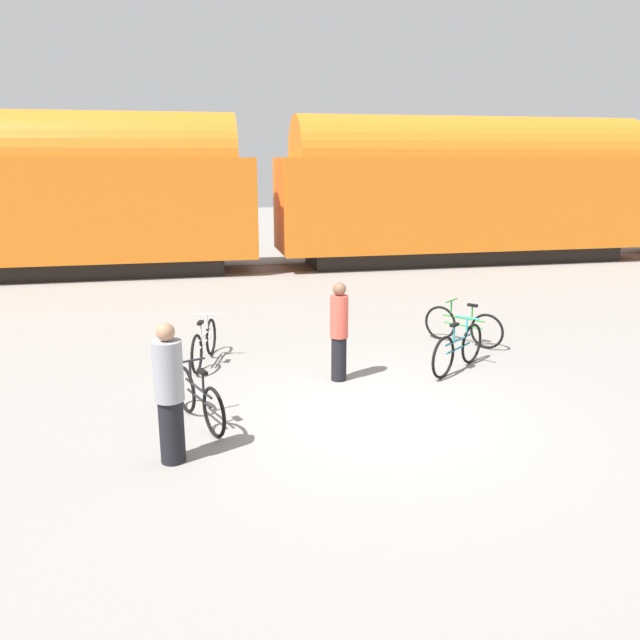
{
  "coord_description": "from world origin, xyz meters",
  "views": [
    {
      "loc": [
        -2.6,
        -8.2,
        3.63
      ],
      "look_at": [
        -0.58,
        1.34,
        1.1
      ],
      "focal_mm": 35.0,
      "sensor_mm": 36.0,
      "label": 1
    }
  ],
  "objects_px": {
    "person_in_grey": "(170,394)",
    "bicycle_black": "(199,399)",
    "freight_train": "(266,189)",
    "bicycle_green": "(463,326)",
    "bicycle_silver": "(204,344)",
    "bicycle_teal": "(458,349)",
    "person_in_red": "(339,331)"
  },
  "relations": [
    {
      "from": "person_in_grey",
      "to": "bicycle_black",
      "type": "bearing_deg",
      "value": -50.91
    },
    {
      "from": "freight_train",
      "to": "bicycle_green",
      "type": "height_order",
      "value": "freight_train"
    },
    {
      "from": "bicycle_silver",
      "to": "person_in_grey",
      "type": "height_order",
      "value": "person_in_grey"
    },
    {
      "from": "bicycle_black",
      "to": "bicycle_green",
      "type": "distance_m",
      "value": 6.02
    },
    {
      "from": "bicycle_teal",
      "to": "person_in_grey",
      "type": "xyz_separation_m",
      "value": [
        -4.85,
        -2.47,
        0.5
      ]
    },
    {
      "from": "bicycle_teal",
      "to": "freight_train",
      "type": "bearing_deg",
      "value": 99.85
    },
    {
      "from": "bicycle_green",
      "to": "bicycle_black",
      "type": "bearing_deg",
      "value": -151.33
    },
    {
      "from": "bicycle_green",
      "to": "person_in_red",
      "type": "bearing_deg",
      "value": -152.2
    },
    {
      "from": "bicycle_silver",
      "to": "bicycle_black",
      "type": "bearing_deg",
      "value": -93.24
    },
    {
      "from": "freight_train",
      "to": "bicycle_silver",
      "type": "distance_m",
      "value": 10.4
    },
    {
      "from": "bicycle_silver",
      "to": "bicycle_green",
      "type": "bearing_deg",
      "value": 2.09
    },
    {
      "from": "bicycle_silver",
      "to": "person_in_grey",
      "type": "relative_size",
      "value": 0.98
    },
    {
      "from": "bicycle_teal",
      "to": "bicycle_green",
      "type": "relative_size",
      "value": 1.04
    },
    {
      "from": "bicycle_green",
      "to": "person_in_red",
      "type": "xyz_separation_m",
      "value": [
        -2.94,
        -1.55,
        0.48
      ]
    },
    {
      "from": "freight_train",
      "to": "bicycle_black",
      "type": "bearing_deg",
      "value": -101.54
    },
    {
      "from": "bicycle_teal",
      "to": "person_in_red",
      "type": "xyz_separation_m",
      "value": [
        -2.16,
        -0.05,
        0.47
      ]
    },
    {
      "from": "bicycle_black",
      "to": "bicycle_silver",
      "type": "relative_size",
      "value": 0.94
    },
    {
      "from": "freight_train",
      "to": "bicycle_black",
      "type": "relative_size",
      "value": 34.78
    },
    {
      "from": "bicycle_teal",
      "to": "bicycle_green",
      "type": "xyz_separation_m",
      "value": [
        0.78,
        1.5,
        -0.02
      ]
    },
    {
      "from": "bicycle_black",
      "to": "bicycle_green",
      "type": "height_order",
      "value": "bicycle_green"
    },
    {
      "from": "freight_train",
      "to": "person_in_grey",
      "type": "height_order",
      "value": "freight_train"
    },
    {
      "from": "freight_train",
      "to": "bicycle_teal",
      "type": "height_order",
      "value": "freight_train"
    },
    {
      "from": "bicycle_green",
      "to": "bicycle_silver",
      "type": "bearing_deg",
      "value": -177.91
    },
    {
      "from": "freight_train",
      "to": "bicycle_silver",
      "type": "xyz_separation_m",
      "value": [
        -2.41,
        -9.86,
        -2.27
      ]
    },
    {
      "from": "bicycle_black",
      "to": "bicycle_silver",
      "type": "bearing_deg",
      "value": 86.76
    },
    {
      "from": "person_in_red",
      "to": "bicycle_silver",
      "type": "bearing_deg",
      "value": 173.66
    },
    {
      "from": "bicycle_teal",
      "to": "person_in_red",
      "type": "relative_size",
      "value": 0.86
    },
    {
      "from": "bicycle_black",
      "to": "bicycle_teal",
      "type": "bearing_deg",
      "value": 17.1
    },
    {
      "from": "bicycle_teal",
      "to": "person_in_red",
      "type": "distance_m",
      "value": 2.21
    },
    {
      "from": "bicycle_black",
      "to": "bicycle_teal",
      "type": "height_order",
      "value": "bicycle_teal"
    },
    {
      "from": "bicycle_black",
      "to": "bicycle_green",
      "type": "xyz_separation_m",
      "value": [
        5.28,
        2.89,
        0.0
      ]
    },
    {
      "from": "person_in_red",
      "to": "bicycle_green",
      "type": "bearing_deg",
      "value": 53.41
    }
  ]
}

